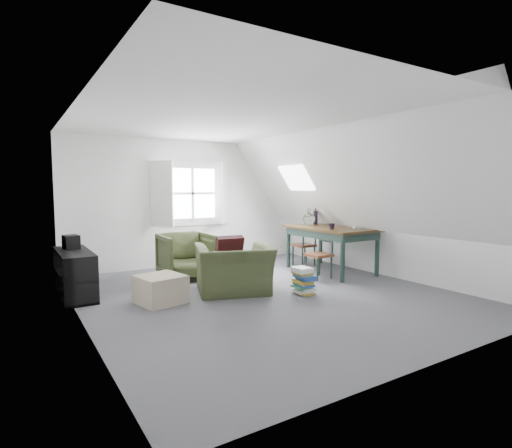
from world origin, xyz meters
TOP-DOWN VIEW (x-y plane):
  - floor at (0.00, 0.00)m, footprint 5.50×5.50m
  - ceiling at (0.00, 0.00)m, footprint 5.50×5.50m
  - wall_back at (0.00, 2.75)m, footprint 5.00×0.00m
  - wall_front at (0.00, -2.75)m, footprint 5.00×0.00m
  - wall_left at (-2.50, 0.00)m, footprint 0.00×5.50m
  - wall_right at (2.50, 0.00)m, footprint 0.00×5.50m
  - slope_left at (-1.55, 0.00)m, footprint 3.19×5.50m
  - slope_right at (1.55, 0.00)m, footprint 3.19×5.50m
  - dormer_window at (0.00, 2.68)m, footprint 1.71×0.35m
  - skylight at (1.55, 1.30)m, footprint 0.35×0.75m
  - armchair_near at (-0.36, 0.33)m, footprint 1.34×1.25m
  - armchair_far at (-0.60, 1.59)m, footprint 0.87×0.90m
  - throw_pillow at (-0.36, 0.48)m, footprint 0.44×0.29m
  - ottoman at (-1.46, 0.38)m, footprint 0.67×0.67m
  - dining_table at (1.89, 0.70)m, footprint 1.00×1.67m
  - demijohn at (1.74, 1.15)m, footprint 0.23×0.23m
  - vase_twigs at (1.99, 1.25)m, footprint 0.09×0.10m
  - cup at (1.64, 0.40)m, footprint 0.11×0.11m
  - paper_box at (2.09, 0.25)m, footprint 0.13×0.10m
  - dining_chair_far at (1.87, 1.41)m, footprint 0.38×0.38m
  - dining_chair_near at (1.38, 0.40)m, footprint 0.38×0.38m
  - media_shelf at (-2.40, 1.33)m, footprint 0.43×1.28m
  - electronics_box at (-2.40, 1.62)m, footprint 0.23×0.30m
  - magazine_stack at (0.47, -0.28)m, footprint 0.30×0.35m

SIDE VIEW (x-z plane):
  - floor at x=0.00m, z-range 0.00..0.00m
  - armchair_near at x=-0.36m, z-range -0.35..0.35m
  - armchair_far at x=-0.60m, z-range -0.39..0.39m
  - ottoman at x=-1.46m, z-range 0.00..0.38m
  - magazine_stack at x=0.47m, z-range 0.00..0.40m
  - media_shelf at x=-2.40m, z-range -0.03..0.63m
  - dining_chair_near at x=1.38m, z-range 0.02..0.82m
  - dining_chair_far at x=1.87m, z-range 0.02..0.83m
  - throw_pillow at x=-0.36m, z-range 0.41..0.84m
  - dining_table at x=1.89m, z-range 0.31..1.15m
  - electronics_box at x=-2.40m, z-range 0.64..0.86m
  - cup at x=1.64m, z-range 0.79..0.89m
  - paper_box at x=2.09m, z-range 0.84..0.88m
  - demijohn at x=1.74m, z-range 0.81..1.14m
  - vase_twigs at x=1.99m, z-range 0.65..1.32m
  - wall_back at x=0.00m, z-range -1.25..3.75m
  - wall_front at x=0.00m, z-range -1.25..3.75m
  - wall_left at x=-2.50m, z-range -1.50..4.00m
  - wall_right at x=2.50m, z-range -1.50..4.00m
  - dormer_window at x=0.00m, z-range 0.80..2.10m
  - skylight at x=1.55m, z-range 1.51..1.98m
  - slope_left at x=-1.55m, z-range -0.47..4.02m
  - slope_right at x=1.55m, z-range -0.47..4.02m
  - ceiling at x=0.00m, z-range 2.50..2.50m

